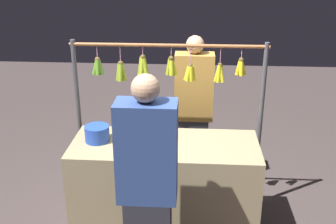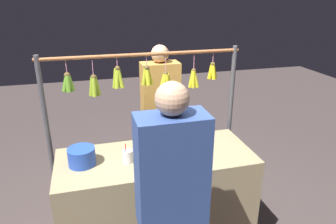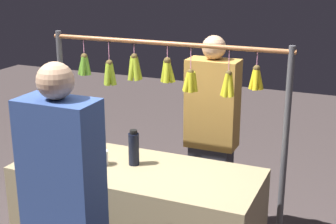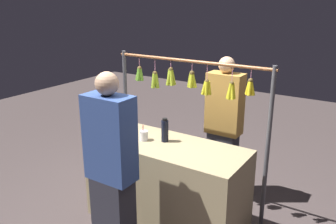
{
  "view_description": "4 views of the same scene",
  "coord_description": "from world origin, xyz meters",
  "px_view_note": "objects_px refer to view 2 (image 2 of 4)",
  "views": [
    {
      "loc": [
        -0.24,
        3.22,
        2.5
      ],
      "look_at": [
        -0.03,
        0.0,
        1.21
      ],
      "focal_mm": 43.71,
      "sensor_mm": 36.0,
      "label": 1
    },
    {
      "loc": [
        0.5,
        2.27,
        2.21
      ],
      "look_at": [
        -0.1,
        0.0,
        1.29
      ],
      "focal_mm": 33.4,
      "sensor_mm": 36.0,
      "label": 2
    },
    {
      "loc": [
        -1.38,
        2.71,
        2.23
      ],
      "look_at": [
        -0.23,
        0.0,
        1.33
      ],
      "focal_mm": 52.77,
      "sensor_mm": 36.0,
      "label": 3
    },
    {
      "loc": [
        -1.82,
        2.76,
        2.3
      ],
      "look_at": [
        -0.03,
        0.0,
        1.25
      ],
      "focal_mm": 38.08,
      "sensor_mm": 36.0,
      "label": 4
    }
  ],
  "objects_px": {
    "drink_cup": "(128,156)",
    "customer_person": "(171,218)",
    "blue_bucket": "(82,157)",
    "water_bottle": "(149,141)",
    "vendor_person": "(161,122)"
  },
  "relations": [
    {
      "from": "drink_cup",
      "to": "customer_person",
      "type": "height_order",
      "value": "customer_person"
    },
    {
      "from": "drink_cup",
      "to": "customer_person",
      "type": "xyz_separation_m",
      "value": [
        -0.17,
        0.7,
        -0.09
      ]
    },
    {
      "from": "blue_bucket",
      "to": "drink_cup",
      "type": "relative_size",
      "value": 1.34
    },
    {
      "from": "blue_bucket",
      "to": "drink_cup",
      "type": "bearing_deg",
      "value": 171.71
    },
    {
      "from": "blue_bucket",
      "to": "water_bottle",
      "type": "bearing_deg",
      "value": -176.03
    },
    {
      "from": "vendor_person",
      "to": "customer_person",
      "type": "bearing_deg",
      "value": 78.81
    },
    {
      "from": "water_bottle",
      "to": "blue_bucket",
      "type": "height_order",
      "value": "water_bottle"
    },
    {
      "from": "blue_bucket",
      "to": "drink_cup",
      "type": "distance_m",
      "value": 0.36
    },
    {
      "from": "blue_bucket",
      "to": "vendor_person",
      "type": "relative_size",
      "value": 0.13
    },
    {
      "from": "blue_bucket",
      "to": "vendor_person",
      "type": "bearing_deg",
      "value": -135.31
    },
    {
      "from": "drink_cup",
      "to": "vendor_person",
      "type": "bearing_deg",
      "value": -118.76
    },
    {
      "from": "water_bottle",
      "to": "drink_cup",
      "type": "bearing_deg",
      "value": 24.66
    },
    {
      "from": "blue_bucket",
      "to": "customer_person",
      "type": "relative_size",
      "value": 0.12
    },
    {
      "from": "water_bottle",
      "to": "vendor_person",
      "type": "xyz_separation_m",
      "value": [
        -0.29,
        -0.8,
        -0.19
      ]
    },
    {
      "from": "drink_cup",
      "to": "vendor_person",
      "type": "relative_size",
      "value": 0.1
    }
  ]
}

